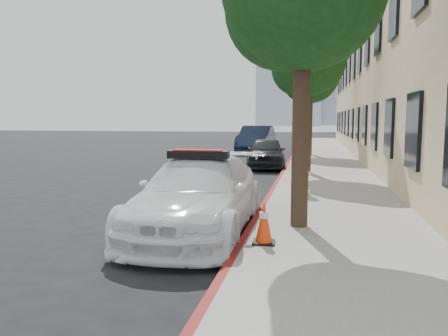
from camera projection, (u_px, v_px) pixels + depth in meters
ground at (178, 206)px, 10.34m from camera, size 120.00×120.00×0.00m
sidewalk at (324, 164)px, 19.35m from camera, size 3.20×50.00×0.15m
curb_strip at (289, 163)px, 19.66m from camera, size 0.12×50.00×0.15m
building at (435, 62)px, 22.55m from camera, size 8.00×36.00×10.00m
tower_left at (291, 21)px, 124.59m from camera, size 18.00×14.00×60.00m
tower_right at (334, 55)px, 137.50m from camera, size 14.00×14.00×44.00m
tree_mid at (310, 58)px, 15.12m from camera, size 2.77×2.64×5.43m
tree_far at (311, 74)px, 22.88m from camera, size 3.10×3.00×5.81m
police_car at (199, 195)px, 7.92m from camera, size 1.94×4.68×1.50m
parked_car_mid at (266, 153)px, 18.29m from camera, size 1.83×3.88×1.28m
parked_car_far at (257, 139)px, 26.47m from camera, size 1.91×5.04×1.64m
fire_hydrant at (304, 178)px, 10.96m from camera, size 0.37×0.33×0.87m
traffic_cone at (264, 223)px, 6.67m from camera, size 0.36×0.36×0.65m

